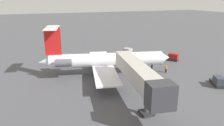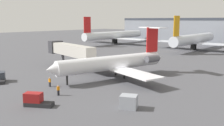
{
  "view_description": "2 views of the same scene",
  "coord_description": "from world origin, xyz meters",
  "px_view_note": "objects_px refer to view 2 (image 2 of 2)",
  "views": [
    {
      "loc": [
        -43.4,
        14.58,
        15.76
      ],
      "look_at": [
        -3.49,
        -1.59,
        2.83
      ],
      "focal_mm": 34.88,
      "sensor_mm": 36.0,
      "label": 1
    },
    {
      "loc": [
        31.74,
        -37.8,
        11.89
      ],
      "look_at": [
        -1.11,
        -2.11,
        3.43
      ],
      "focal_mm": 39.96,
      "sensor_mm": 36.0,
      "label": 2
    }
  ],
  "objects_px": {
    "regional_jet": "(115,62)",
    "ground_crew_marshaller": "(50,82)",
    "jet_bridge": "(68,50)",
    "cargo_container_uld": "(129,102)",
    "baggage_tug_lead": "(36,100)",
    "baggage_tug_trailing": "(1,78)",
    "parked_airliner_west_end": "(114,35)",
    "ground_crew_loader": "(58,90)",
    "parked_airliner_west_mid": "(194,39)"
  },
  "relations": [
    {
      "from": "regional_jet",
      "to": "ground_crew_marshaller",
      "type": "bearing_deg",
      "value": -106.67
    },
    {
      "from": "jet_bridge",
      "to": "cargo_container_uld",
      "type": "relative_size",
      "value": 6.63
    },
    {
      "from": "baggage_tug_lead",
      "to": "baggage_tug_trailing",
      "type": "height_order",
      "value": "same"
    },
    {
      "from": "regional_jet",
      "to": "jet_bridge",
      "type": "height_order",
      "value": "regional_jet"
    },
    {
      "from": "regional_jet",
      "to": "parked_airliner_west_end",
      "type": "bearing_deg",
      "value": 132.16
    },
    {
      "from": "ground_crew_loader",
      "to": "regional_jet",
      "type": "bearing_deg",
      "value": 95.88
    },
    {
      "from": "ground_crew_loader",
      "to": "baggage_tug_trailing",
      "type": "height_order",
      "value": "baggage_tug_trailing"
    },
    {
      "from": "baggage_tug_trailing",
      "to": "parked_airliner_west_mid",
      "type": "relative_size",
      "value": 0.12
    },
    {
      "from": "parked_airliner_west_end",
      "to": "ground_crew_loader",
      "type": "bearing_deg",
      "value": -53.8
    },
    {
      "from": "ground_crew_marshaller",
      "to": "baggage_tug_lead",
      "type": "distance_m",
      "value": 10.25
    },
    {
      "from": "ground_crew_loader",
      "to": "cargo_container_uld",
      "type": "bearing_deg",
      "value": 14.0
    },
    {
      "from": "parked_airliner_west_mid",
      "to": "jet_bridge",
      "type": "bearing_deg",
      "value": -95.95
    },
    {
      "from": "ground_crew_marshaller",
      "to": "parked_airliner_west_end",
      "type": "relative_size",
      "value": 0.04
    },
    {
      "from": "baggage_tug_trailing",
      "to": "jet_bridge",
      "type": "bearing_deg",
      "value": 93.84
    },
    {
      "from": "jet_bridge",
      "to": "ground_crew_marshaller",
      "type": "height_order",
      "value": "jet_bridge"
    },
    {
      "from": "parked_airliner_west_end",
      "to": "regional_jet",
      "type": "bearing_deg",
      "value": -47.84
    },
    {
      "from": "jet_bridge",
      "to": "baggage_tug_lead",
      "type": "distance_m",
      "value": 27.47
    },
    {
      "from": "baggage_tug_trailing",
      "to": "parked_airliner_west_end",
      "type": "bearing_deg",
      "value": 116.34
    },
    {
      "from": "ground_crew_loader",
      "to": "cargo_container_uld",
      "type": "relative_size",
      "value": 0.6
    },
    {
      "from": "baggage_tug_trailing",
      "to": "cargo_container_uld",
      "type": "distance_m",
      "value": 27.95
    },
    {
      "from": "ground_crew_marshaller",
      "to": "baggage_tug_lead",
      "type": "relative_size",
      "value": 0.41
    },
    {
      "from": "ground_crew_marshaller",
      "to": "baggage_tug_lead",
      "type": "bearing_deg",
      "value": -44.04
    },
    {
      "from": "baggage_tug_trailing",
      "to": "parked_airliner_west_end",
      "type": "xyz_separation_m",
      "value": [
        -35.92,
        72.56,
        3.32
      ]
    },
    {
      "from": "jet_bridge",
      "to": "parked_airliner_west_mid",
      "type": "xyz_separation_m",
      "value": [
        5.94,
        57.0,
        -0.46
      ]
    },
    {
      "from": "baggage_tug_lead",
      "to": "cargo_container_uld",
      "type": "relative_size",
      "value": 1.45
    },
    {
      "from": "jet_bridge",
      "to": "parked_airliner_west_end",
      "type": "relative_size",
      "value": 0.45
    },
    {
      "from": "jet_bridge",
      "to": "cargo_container_uld",
      "type": "xyz_separation_m",
      "value": [
        28.6,
        -11.89,
        -3.74
      ]
    },
    {
      "from": "jet_bridge",
      "to": "ground_crew_loader",
      "type": "distance_m",
      "value": 22.65
    },
    {
      "from": "cargo_container_uld",
      "to": "baggage_tug_lead",
      "type": "bearing_deg",
      "value": -141.45
    },
    {
      "from": "ground_crew_marshaller",
      "to": "jet_bridge",
      "type": "bearing_deg",
      "value": 131.08
    },
    {
      "from": "regional_jet",
      "to": "ground_crew_loader",
      "type": "distance_m",
      "value": 15.49
    },
    {
      "from": "regional_jet",
      "to": "ground_crew_loader",
      "type": "relative_size",
      "value": 16.36
    },
    {
      "from": "ground_crew_marshaller",
      "to": "parked_airliner_west_end",
      "type": "distance_m",
      "value": 82.29
    },
    {
      "from": "regional_jet",
      "to": "parked_airliner_west_end",
      "type": "xyz_separation_m",
      "value": [
        -49.86,
        55.06,
        0.89
      ]
    },
    {
      "from": "baggage_tug_trailing",
      "to": "cargo_container_uld",
      "type": "xyz_separation_m",
      "value": [
        27.45,
        5.26,
        0.09
      ]
    },
    {
      "from": "regional_jet",
      "to": "baggage_tug_trailing",
      "type": "xyz_separation_m",
      "value": [
        -13.94,
        -17.5,
        -2.43
      ]
    },
    {
      "from": "ground_crew_loader",
      "to": "baggage_tug_lead",
      "type": "xyz_separation_m",
      "value": [
        1.86,
        -5.05,
        -0.02
      ]
    },
    {
      "from": "ground_crew_marshaller",
      "to": "baggage_tug_trailing",
      "type": "xyz_separation_m",
      "value": [
        -10.0,
        -4.35,
        -0.02
      ]
    },
    {
      "from": "cargo_container_uld",
      "to": "baggage_tug_trailing",
      "type": "bearing_deg",
      "value": -169.16
    },
    {
      "from": "baggage_tug_lead",
      "to": "ground_crew_loader",
      "type": "bearing_deg",
      "value": 110.18
    },
    {
      "from": "jet_bridge",
      "to": "parked_airliner_west_end",
      "type": "height_order",
      "value": "parked_airliner_west_end"
    },
    {
      "from": "ground_crew_marshaller",
      "to": "cargo_container_uld",
      "type": "distance_m",
      "value": 17.47
    },
    {
      "from": "baggage_tug_trailing",
      "to": "cargo_container_uld",
      "type": "bearing_deg",
      "value": 10.84
    },
    {
      "from": "cargo_container_uld",
      "to": "parked_airliner_west_end",
      "type": "bearing_deg",
      "value": 133.27
    },
    {
      "from": "ground_crew_loader",
      "to": "baggage_tug_trailing",
      "type": "relative_size",
      "value": 0.4
    },
    {
      "from": "ground_crew_marshaller",
      "to": "ground_crew_loader",
      "type": "height_order",
      "value": "same"
    },
    {
      "from": "cargo_container_uld",
      "to": "jet_bridge",
      "type": "bearing_deg",
      "value": 157.43
    },
    {
      "from": "ground_crew_marshaller",
      "to": "parked_airliner_west_mid",
      "type": "bearing_deg",
      "value": 94.27
    },
    {
      "from": "jet_bridge",
      "to": "baggage_tug_lead",
      "type": "bearing_deg",
      "value": -47.08
    },
    {
      "from": "regional_jet",
      "to": "baggage_tug_trailing",
      "type": "height_order",
      "value": "regional_jet"
    }
  ]
}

